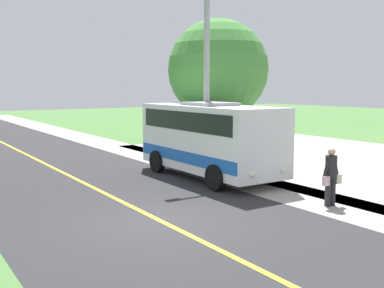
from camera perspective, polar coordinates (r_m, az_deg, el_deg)
ground_plane at (r=12.28m, az=-3.65°, el=-9.55°), size 120.00×120.00×0.00m
road_surface at (r=12.28m, az=-3.65°, el=-9.54°), size 8.00×100.00×0.01m
sidewalk at (r=15.41m, az=13.54°, el=-6.27°), size 2.40×100.00×0.01m
road_centre_line at (r=12.27m, az=-3.66°, el=-9.51°), size 0.16×100.00×0.00m
shuttle_bus_front at (r=17.87m, az=2.19°, el=0.95°), size 2.65×6.70×2.91m
pedestrian_with_bags at (r=14.25m, az=16.70°, el=-3.64°), size 0.72×0.34×1.74m
street_light_pole at (r=18.76m, az=1.47°, el=8.72°), size 1.97×0.24×7.28m
tree_curbside at (r=22.27m, az=3.22°, el=9.10°), size 4.75×4.75×6.68m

